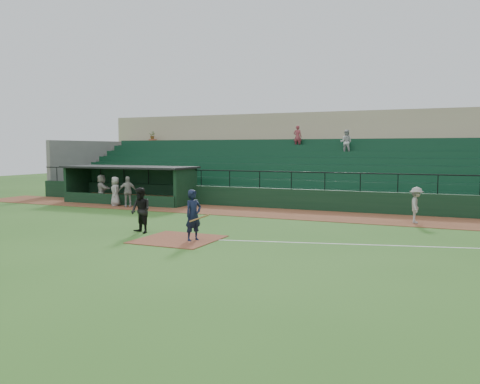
% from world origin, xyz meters
% --- Properties ---
extents(ground, '(90.00, 90.00, 0.00)m').
position_xyz_m(ground, '(0.00, 0.00, 0.00)').
color(ground, '#2E5D1E').
rests_on(ground, ground).
extents(warning_track, '(40.00, 4.00, 0.03)m').
position_xyz_m(warning_track, '(0.00, 8.00, 0.01)').
color(warning_track, brown).
rests_on(warning_track, ground).
extents(home_plate_dirt, '(3.00, 3.00, 0.03)m').
position_xyz_m(home_plate_dirt, '(0.00, -1.00, 0.01)').
color(home_plate_dirt, brown).
rests_on(home_plate_dirt, ground).
extents(foul_line, '(17.49, 4.44, 0.01)m').
position_xyz_m(foul_line, '(8.00, 1.20, 0.01)').
color(foul_line, white).
rests_on(foul_line, ground).
extents(stadium_structure, '(38.00, 13.08, 6.40)m').
position_xyz_m(stadium_structure, '(-0.00, 16.46, 2.30)').
color(stadium_structure, black).
rests_on(stadium_structure, ground).
extents(dugout, '(8.90, 3.20, 2.42)m').
position_xyz_m(dugout, '(-9.75, 9.56, 1.33)').
color(dugout, black).
rests_on(dugout, ground).
extents(batter_at_plate, '(1.16, 0.85, 1.99)m').
position_xyz_m(batter_at_plate, '(0.69, -0.99, 1.00)').
color(batter_at_plate, black).
rests_on(batter_at_plate, ground).
extents(umpire, '(1.14, 1.03, 1.93)m').
position_xyz_m(umpire, '(-2.24, -0.29, 0.97)').
color(umpire, black).
rests_on(umpire, ground).
extents(runner, '(0.68, 1.13, 1.72)m').
position_xyz_m(runner, '(8.19, 7.17, 0.89)').
color(runner, gray).
rests_on(runner, warning_track).
extents(dugout_player_a, '(1.16, 0.98, 1.86)m').
position_xyz_m(dugout_player_a, '(-8.42, 7.11, 0.96)').
color(dugout_player_a, '#9B9591').
rests_on(dugout_player_a, warning_track).
extents(dugout_player_b, '(1.02, 1.04, 1.80)m').
position_xyz_m(dugout_player_b, '(-9.43, 7.24, 0.93)').
color(dugout_player_b, '#9B9691').
rests_on(dugout_player_b, warning_track).
extents(dugout_player_c, '(1.78, 1.39, 1.88)m').
position_xyz_m(dugout_player_c, '(-11.12, 8.01, 0.97)').
color(dugout_player_c, '#A9A39E').
rests_on(dugout_player_c, warning_track).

